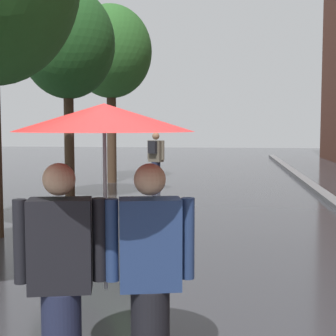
{
  "coord_description": "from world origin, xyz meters",
  "views": [
    {
      "loc": [
        0.72,
        -2.54,
        1.88
      ],
      "look_at": [
        -0.03,
        3.62,
        1.35
      ],
      "focal_mm": 54.08,
      "sensor_mm": 36.0,
      "label": 1
    }
  ],
  "objects": [
    {
      "name": "kerb_strip",
      "position": [
        3.2,
        10.0,
        0.06
      ],
      "size": [
        0.3,
        36.0,
        0.12
      ],
      "primitive_type": "cube",
      "color": "slate",
      "rests_on": "ground"
    },
    {
      "name": "pedestrian_walking_midground",
      "position": [
        -1.39,
        11.85,
        0.89
      ],
      "size": [
        0.53,
        0.44,
        1.67
      ],
      "color": "#1E233D",
      "rests_on": "ground"
    },
    {
      "name": "street_tree_3",
      "position": [
        -3.1,
        13.63,
        4.21
      ],
      "size": [
        2.64,
        2.64,
        5.74
      ],
      "color": "#473323",
      "rests_on": "ground"
    },
    {
      "name": "couple_under_umbrella",
      "position": [
        -0.08,
        0.63,
        1.37
      ],
      "size": [
        1.17,
        1.17,
        2.02
      ],
      "color": "#1E233D",
      "rests_on": "ground"
    },
    {
      "name": "street_tree_2",
      "position": [
        -3.12,
        9.27,
        3.79
      ],
      "size": [
        2.25,
        2.25,
        5.13
      ],
      "color": "#473323",
      "rests_on": "ground"
    }
  ]
}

